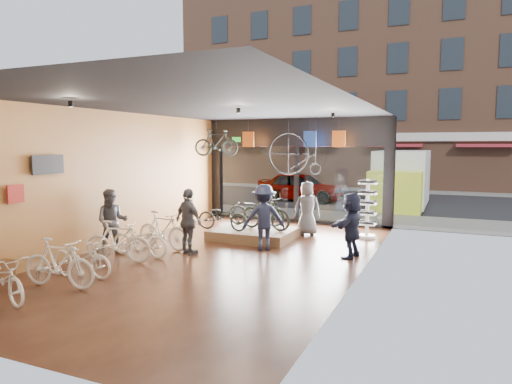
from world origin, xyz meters
The scene contains 35 objects.
ground_plane centered at (0.00, 0.00, -0.02)m, with size 7.00×12.00×0.04m, color black.
ceiling centered at (0.00, 0.00, 3.82)m, with size 7.00×12.00×0.04m, color black.
wall_left centered at (-3.52, 0.00, 1.90)m, with size 0.04×12.00×3.80m, color #AE663E.
wall_right centered at (3.52, 0.00, 1.90)m, with size 0.04×12.00×3.80m, color beige.
wall_back centered at (0.00, -6.02, 1.90)m, with size 7.00×0.04×3.80m, color beige.
storefront centered at (0.00, 6.00, 1.90)m, with size 7.00×0.26×3.80m, color black, non-canonical shape.
exit_sign centered at (-2.40, 5.88, 3.05)m, with size 0.35×0.06×0.18m, color #198C26.
street_road centered at (0.00, 15.00, -0.01)m, with size 30.00×18.00×0.02m, color black.
sidewalk_near centered at (0.00, 7.20, 0.06)m, with size 30.00×2.40×0.12m, color slate.
sidewalk_far centered at (0.00, 19.00, 0.06)m, with size 30.00×2.00×0.12m, color slate.
opposite_building centered at (0.00, 21.50, 7.00)m, with size 26.00×5.00×14.00m, color brown.
street_car centered at (-1.77, 12.00, 0.74)m, with size 1.74×4.34×1.48m, color gray.
box_truck centered at (3.18, 11.00, 1.29)m, with size 2.17×6.52×2.57m, color silver, non-canonical shape.
floor_bike_0 centered at (-2.17, -4.43, 0.43)m, with size 0.58×1.66×0.87m, color beige.
floor_bike_1 centered at (-1.85, -3.43, 0.51)m, with size 0.48×1.69×1.01m, color beige.
floor_bike_2 centered at (-2.02, -2.67, 0.42)m, with size 0.56×1.61×0.84m, color beige.
floor_bike_3 centered at (-2.13, -1.35, 0.51)m, with size 0.48×1.70×1.02m, color beige.
floor_bike_4 centered at (-1.98, -0.70, 0.44)m, with size 0.59×1.69×0.89m, color beige.
floor_bike_5 centered at (-1.93, 0.24, 0.52)m, with size 0.49×1.74×1.05m, color beige.
display_platform centered at (-0.19, 2.45, 0.15)m, with size 2.40×1.80×0.30m, color #47371A.
display_bike_left centered at (-0.98, 1.97, 0.72)m, with size 0.56×1.61×0.85m, color black.
display_bike_mid centered at (0.17, 2.53, 0.82)m, with size 0.48×1.71×1.03m, color black.
display_bike_right centered at (-0.37, 3.08, 0.79)m, with size 0.65×1.86×0.98m, color black.
customer_1 centered at (-2.88, -0.68, 0.85)m, with size 0.83×0.64×1.70m, color #3F3F44.
customer_2 centered at (-0.97, 0.03, 0.87)m, with size 1.02×0.42×1.73m, color #3F3F44.
customer_3 centered at (0.66, 1.24, 0.90)m, with size 1.16×0.67×1.80m, color #161C33.
customer_4 centered at (1.14, 3.66, 0.86)m, with size 0.84×0.55×1.71m, color #3F3F44.
customer_5 centered at (3.00, 1.37, 0.83)m, with size 1.54×0.49×1.66m, color #161C33.
sunglasses_rack centered at (2.95, 3.98, 0.90)m, with size 0.53×0.44×1.80m, color white, non-canonical shape.
wall_merch centered at (-3.38, -3.50, 1.30)m, with size 0.40×2.40×2.60m, color navy, non-canonical shape.
penny_farthing centered at (0.44, 4.70, 2.50)m, with size 1.80×0.06×1.44m, color black, non-canonical shape.
hung_bike centered at (-2.38, 4.20, 2.93)m, with size 0.45×1.58×0.95m, color black.
jersey_left centered at (-1.60, 5.20, 3.05)m, with size 0.45×0.03×0.55m, color #CC5919.
jersey_mid centered at (0.74, 5.20, 3.05)m, with size 0.45×0.03×0.55m, color #1E3F99.
jersey_right centered at (1.74, 5.20, 3.05)m, with size 0.45×0.03×0.55m, color #CC5919.
Camera 1 is at (5.31, -10.04, 2.87)m, focal length 32.00 mm.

